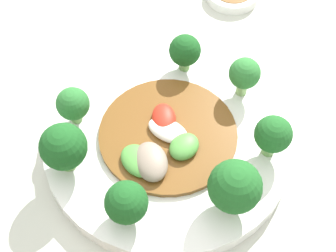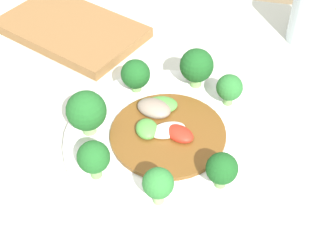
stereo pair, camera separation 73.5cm
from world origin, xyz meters
name	(u,v)px [view 1 (the left image)]	position (x,y,z in m)	size (l,w,h in m)	color
plate	(168,140)	(-0.03, 0.03, 0.75)	(0.31, 0.31, 0.02)	white
broccoli_northwest	(185,51)	(-0.12, 0.11, 0.80)	(0.04, 0.04, 0.06)	#70A356
broccoli_southeast	(126,203)	(0.04, -0.06, 0.79)	(0.05, 0.05, 0.06)	#70A356
broccoli_southwest	(73,104)	(-0.11, -0.06, 0.79)	(0.04, 0.04, 0.05)	#70A356
broccoli_east	(235,187)	(0.09, 0.05, 0.80)	(0.06, 0.06, 0.07)	#89B76B
broccoli_northeast	(273,135)	(0.05, 0.13, 0.80)	(0.04, 0.04, 0.06)	#70A356
broccoli_north	(244,74)	(-0.04, 0.15, 0.80)	(0.04, 0.04, 0.06)	#89B76B
broccoli_south	(64,147)	(-0.05, -0.09, 0.80)	(0.05, 0.05, 0.07)	#7AAD5B
stirfry_center	(164,139)	(-0.02, 0.03, 0.77)	(0.17, 0.17, 0.02)	brown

